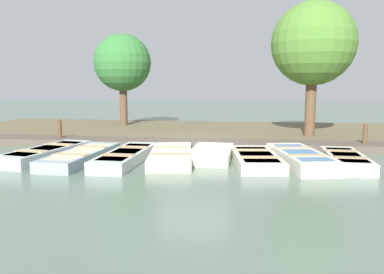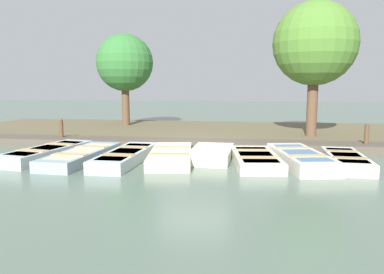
{
  "view_description": "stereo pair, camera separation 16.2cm",
  "coord_description": "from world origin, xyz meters",
  "px_view_note": "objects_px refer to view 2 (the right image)",
  "views": [
    {
      "loc": [
        12.53,
        1.62,
        2.34
      ],
      "look_at": [
        0.7,
        0.03,
        0.65
      ],
      "focal_mm": 35.0,
      "sensor_mm": 36.0,
      "label": 1
    },
    {
      "loc": [
        12.51,
        1.78,
        2.34
      ],
      "look_at": [
        0.7,
        0.03,
        0.65
      ],
      "focal_mm": 35.0,
      "sensor_mm": 36.0,
      "label": 2
    }
  ],
  "objects_px": {
    "rowboat_4": "(211,154)",
    "rowboat_3": "(171,155)",
    "rowboat_1": "(82,156)",
    "mooring_post_near": "(61,131)",
    "rowboat_0": "(48,153)",
    "rowboat_5": "(255,159)",
    "rowboat_7": "(346,160)",
    "rowboat_6": "(300,158)",
    "mooring_post_far": "(366,137)",
    "rowboat_2": "(126,156)",
    "park_tree_far_left": "(125,63)",
    "park_tree_left": "(315,44)"
  },
  "relations": [
    {
      "from": "rowboat_7",
      "to": "rowboat_6",
      "type": "bearing_deg",
      "value": -87.93
    },
    {
      "from": "rowboat_3",
      "to": "park_tree_far_left",
      "type": "bearing_deg",
      "value": -160.82
    },
    {
      "from": "park_tree_far_left",
      "to": "mooring_post_near",
      "type": "bearing_deg",
      "value": -10.25
    },
    {
      "from": "park_tree_far_left",
      "to": "park_tree_left",
      "type": "bearing_deg",
      "value": 71.63
    },
    {
      "from": "rowboat_0",
      "to": "rowboat_5",
      "type": "relative_size",
      "value": 1.12
    },
    {
      "from": "park_tree_far_left",
      "to": "park_tree_left",
      "type": "height_order",
      "value": "park_tree_left"
    },
    {
      "from": "rowboat_1",
      "to": "rowboat_4",
      "type": "distance_m",
      "value": 4.01
    },
    {
      "from": "rowboat_4",
      "to": "rowboat_3",
      "type": "bearing_deg",
      "value": -66.99
    },
    {
      "from": "rowboat_0",
      "to": "rowboat_7",
      "type": "distance_m",
      "value": 9.07
    },
    {
      "from": "rowboat_1",
      "to": "park_tree_left",
      "type": "relative_size",
      "value": 0.64
    },
    {
      "from": "rowboat_7",
      "to": "park_tree_left",
      "type": "distance_m",
      "value": 6.1
    },
    {
      "from": "rowboat_5",
      "to": "rowboat_3",
      "type": "bearing_deg",
      "value": -100.2
    },
    {
      "from": "rowboat_5",
      "to": "mooring_post_near",
      "type": "xyz_separation_m",
      "value": [
        -2.71,
        -7.49,
        0.34
      ]
    },
    {
      "from": "rowboat_3",
      "to": "rowboat_6",
      "type": "height_order",
      "value": "rowboat_6"
    },
    {
      "from": "rowboat_5",
      "to": "park_tree_far_left",
      "type": "relative_size",
      "value": 0.65
    },
    {
      "from": "mooring_post_near",
      "to": "rowboat_5",
      "type": "bearing_deg",
      "value": 70.09
    },
    {
      "from": "rowboat_2",
      "to": "mooring_post_near",
      "type": "bearing_deg",
      "value": -127.77
    },
    {
      "from": "rowboat_0",
      "to": "rowboat_4",
      "type": "bearing_deg",
      "value": 107.71
    },
    {
      "from": "mooring_post_far",
      "to": "rowboat_1",
      "type": "bearing_deg",
      "value": -71.62
    },
    {
      "from": "rowboat_6",
      "to": "mooring_post_near",
      "type": "bearing_deg",
      "value": -117.68
    },
    {
      "from": "rowboat_0",
      "to": "rowboat_7",
      "type": "relative_size",
      "value": 1.23
    },
    {
      "from": "rowboat_7",
      "to": "park_tree_far_left",
      "type": "height_order",
      "value": "park_tree_far_left"
    },
    {
      "from": "rowboat_3",
      "to": "rowboat_1",
      "type": "bearing_deg",
      "value": -88.47
    },
    {
      "from": "rowboat_4",
      "to": "park_tree_left",
      "type": "distance_m",
      "value": 6.82
    },
    {
      "from": "rowboat_0",
      "to": "park_tree_far_left",
      "type": "bearing_deg",
      "value": -169.78
    },
    {
      "from": "rowboat_1",
      "to": "park_tree_far_left",
      "type": "relative_size",
      "value": 0.74
    },
    {
      "from": "rowboat_7",
      "to": "park_tree_far_left",
      "type": "relative_size",
      "value": 0.59
    },
    {
      "from": "park_tree_left",
      "to": "mooring_post_far",
      "type": "bearing_deg",
      "value": 34.68
    },
    {
      "from": "rowboat_2",
      "to": "rowboat_6",
      "type": "bearing_deg",
      "value": 95.73
    },
    {
      "from": "rowboat_4",
      "to": "park_tree_left",
      "type": "xyz_separation_m",
      "value": [
        -4.31,
        3.72,
        3.75
      ]
    },
    {
      "from": "rowboat_7",
      "to": "mooring_post_far",
      "type": "xyz_separation_m",
      "value": [
        -2.61,
        1.31,
        0.33
      ]
    },
    {
      "from": "rowboat_0",
      "to": "rowboat_6",
      "type": "relative_size",
      "value": 1.0
    },
    {
      "from": "rowboat_2",
      "to": "rowboat_3",
      "type": "height_order",
      "value": "rowboat_2"
    },
    {
      "from": "rowboat_1",
      "to": "park_tree_left",
      "type": "xyz_separation_m",
      "value": [
        -5.23,
        7.62,
        3.75
      ]
    },
    {
      "from": "rowboat_0",
      "to": "mooring_post_far",
      "type": "bearing_deg",
      "value": 115.03
    },
    {
      "from": "rowboat_6",
      "to": "mooring_post_near",
      "type": "xyz_separation_m",
      "value": [
        -2.62,
        -8.78,
        0.31
      ]
    },
    {
      "from": "rowboat_0",
      "to": "rowboat_6",
      "type": "height_order",
      "value": "rowboat_6"
    },
    {
      "from": "rowboat_2",
      "to": "park_tree_left",
      "type": "xyz_separation_m",
      "value": [
        -5.18,
        6.23,
        3.74
      ]
    },
    {
      "from": "rowboat_2",
      "to": "park_tree_left",
      "type": "distance_m",
      "value": 8.92
    },
    {
      "from": "rowboat_4",
      "to": "mooring_post_near",
      "type": "xyz_separation_m",
      "value": [
        -2.11,
        -6.13,
        0.34
      ]
    },
    {
      "from": "rowboat_2",
      "to": "mooring_post_far",
      "type": "xyz_separation_m",
      "value": [
        -2.98,
        7.75,
        0.33
      ]
    },
    {
      "from": "rowboat_4",
      "to": "rowboat_1",
      "type": "bearing_deg",
      "value": -74.82
    },
    {
      "from": "rowboat_4",
      "to": "rowboat_7",
      "type": "relative_size",
      "value": 0.92
    },
    {
      "from": "mooring_post_near",
      "to": "park_tree_left",
      "type": "relative_size",
      "value": 0.18
    },
    {
      "from": "rowboat_0",
      "to": "rowboat_4",
      "type": "relative_size",
      "value": 1.34
    },
    {
      "from": "mooring_post_far",
      "to": "rowboat_0",
      "type": "bearing_deg",
      "value": -74.77
    },
    {
      "from": "rowboat_1",
      "to": "rowboat_7",
      "type": "distance_m",
      "value": 7.84
    },
    {
      "from": "rowboat_4",
      "to": "rowboat_0",
      "type": "bearing_deg",
      "value": -80.25
    },
    {
      "from": "rowboat_2",
      "to": "mooring_post_far",
      "type": "bearing_deg",
      "value": 112.73
    },
    {
      "from": "mooring_post_far",
      "to": "rowboat_6",
      "type": "bearing_deg",
      "value": -44.63
    }
  ]
}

